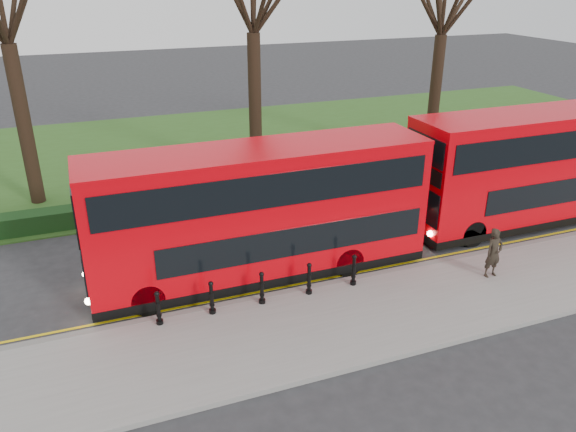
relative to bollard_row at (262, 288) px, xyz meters
name	(u,v)px	position (x,y,z in m)	size (l,w,h in m)	color
ground	(292,277)	(1.50, 1.35, -0.65)	(120.00, 120.00, 0.00)	#28282B
pavement	(331,324)	(1.50, -1.65, -0.57)	(60.00, 4.00, 0.15)	gray
kerb	(304,290)	(1.50, 0.35, -0.57)	(60.00, 0.25, 0.16)	slate
grass_verge	(195,151)	(1.50, 16.35, -0.62)	(60.00, 18.00, 0.06)	#2D531B
hedge	(235,195)	(1.50, 8.15, -0.25)	(60.00, 0.90, 0.80)	black
yellow_line_outer	(300,287)	(1.50, 0.65, -0.64)	(60.00, 0.10, 0.01)	yellow
yellow_line_inner	(298,284)	(1.50, 0.85, -0.64)	(60.00, 0.10, 0.01)	yellow
bollard_row	(262,288)	(0.00, 0.00, 0.00)	(6.25, 0.15, 1.00)	black
bus_lead	(260,213)	(0.62, 1.94, 1.54)	(10.95, 2.51, 4.36)	red
bus_rear	(543,167)	(12.42, 2.26, 1.59)	(11.18, 2.57, 4.45)	red
pedestrian	(494,253)	(7.50, -1.10, 0.33)	(0.61, 0.40, 1.67)	black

